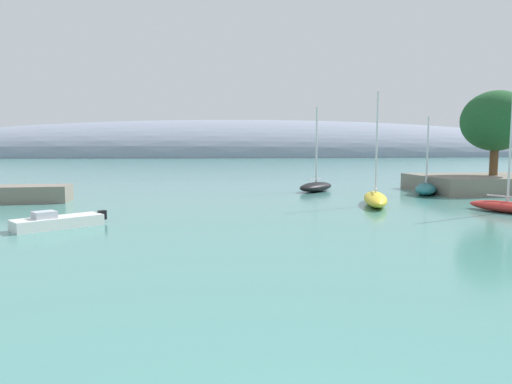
% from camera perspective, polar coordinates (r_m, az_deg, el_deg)
% --- Properties ---
extents(shore_outcrop, '(17.34, 10.58, 1.71)m').
position_cam_1_polar(shore_outcrop, '(54.37, 28.44, 0.96)').
color(shore_outcrop, gray).
rests_on(shore_outcrop, ground).
extents(tree_clump_shore, '(6.94, 6.94, 8.81)m').
position_cam_1_polar(tree_clump_shore, '(53.79, 27.98, 7.90)').
color(tree_clump_shore, brown).
rests_on(tree_clump_shore, shore_outcrop).
extents(distant_ridge, '(383.42, 77.19, 37.05)m').
position_cam_1_polar(distant_ridge, '(233.85, -0.15, 4.50)').
color(distant_ridge, gray).
rests_on(distant_ridge, ground).
extents(sailboat_red_near_shore, '(4.11, 5.92, 9.75)m').
position_cam_1_polar(sailboat_red_near_shore, '(37.05, 29.10, -1.48)').
color(sailboat_red_near_shore, red).
rests_on(sailboat_red_near_shore, water).
extents(sailboat_black_mid_mooring, '(5.60, 6.02, 8.87)m').
position_cam_1_polar(sailboat_black_mid_mooring, '(48.30, 7.57, 0.76)').
color(sailboat_black_mid_mooring, black).
rests_on(sailboat_black_mid_mooring, water).
extents(sailboat_teal_outer_mooring, '(5.21, 7.04, 7.66)m').
position_cam_1_polar(sailboat_teal_outer_mooring, '(48.07, 20.63, 0.43)').
color(sailboat_teal_outer_mooring, '#1E6B70').
rests_on(sailboat_teal_outer_mooring, water).
extents(sailboat_yellow_end_of_line, '(4.00, 7.86, 9.05)m').
position_cam_1_polar(sailboat_yellow_end_of_line, '(37.53, 14.80, -0.78)').
color(sailboat_yellow_end_of_line, yellow).
rests_on(sailboat_yellow_end_of_line, water).
extents(motorboat_white_foreground, '(4.91, 4.25, 1.04)m').
position_cam_1_polar(motorboat_white_foreground, '(28.64, -23.72, -3.44)').
color(motorboat_white_foreground, white).
rests_on(motorboat_white_foreground, water).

